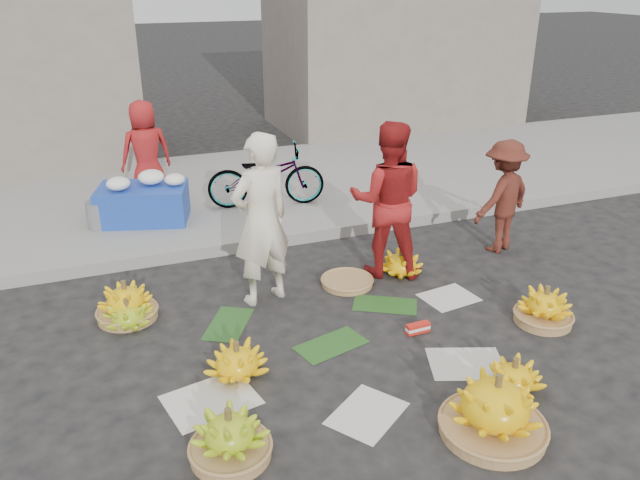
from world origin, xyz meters
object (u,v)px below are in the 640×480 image
object	(u,v)px
banana_bunch_0	(237,361)
banana_bunch_4	(545,308)
bicycle	(266,176)
vendor_cream	(261,220)
flower_table	(144,201)

from	to	relation	value
banana_bunch_0	banana_bunch_4	size ratio (longest dim) A/B	1.19
bicycle	vendor_cream	bearing A→B (deg)	173.00
flower_table	bicycle	xyz separation A→B (m)	(1.68, -0.01, 0.16)
vendor_cream	banana_bunch_4	bearing A→B (deg)	133.33
flower_table	bicycle	world-z (taller)	bicycle
banana_bunch_0	flower_table	world-z (taller)	flower_table
banana_bunch_0	flower_table	distance (m)	3.68
vendor_cream	bicycle	size ratio (longest dim) A/B	1.10
banana_bunch_4	vendor_cream	xyz separation A→B (m)	(-2.42, 1.43, 0.73)
banana_bunch_0	bicycle	world-z (taller)	bicycle
banana_bunch_0	flower_table	xyz separation A→B (m)	(-0.34, 3.65, 0.25)
banana_bunch_4	banana_bunch_0	bearing A→B (deg)	175.83
banana_bunch_0	bicycle	bearing A→B (deg)	69.83
bicycle	flower_table	bearing A→B (deg)	99.71
banana_bunch_4	flower_table	size ratio (longest dim) A/B	0.43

